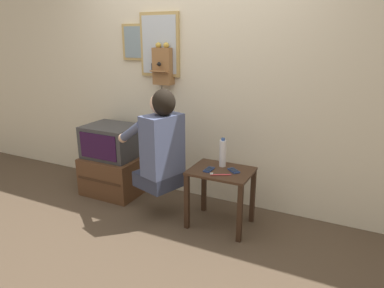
{
  "coord_description": "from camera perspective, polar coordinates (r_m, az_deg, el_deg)",
  "views": [
    {
      "loc": [
        1.5,
        -2.12,
        1.65
      ],
      "look_at": [
        0.23,
        0.46,
        0.76
      ],
      "focal_mm": 32.0,
      "sensor_mm": 36.0,
      "label": 1
    }
  ],
  "objects": [
    {
      "name": "television",
      "position": [
        3.79,
        -13.21,
        0.48
      ],
      "size": [
        0.56,
        0.45,
        0.34
      ],
      "color": "#38383A",
      "rests_on": "tv_stand"
    },
    {
      "name": "toothbrush",
      "position": [
        2.91,
        4.53,
        -5.09
      ],
      "size": [
        0.16,
        0.09,
        0.02
      ],
      "rotation": [
        0.0,
        0.0,
        2.06
      ],
      "color": "#D83F4C",
      "rests_on": "side_table"
    },
    {
      "name": "person",
      "position": [
        3.09,
        -5.3,
        0.21
      ],
      "size": [
        0.62,
        0.51,
        0.92
      ],
      "rotation": [
        0.0,
        0.0,
        1.26
      ],
      "color": "#2D3347",
      "rests_on": "ground_plane"
    },
    {
      "name": "wall_phone_antique",
      "position": [
        3.57,
        -4.85,
        12.89
      ],
      "size": [
        0.24,
        0.19,
        0.79
      ],
      "color": "olive"
    },
    {
      "name": "ground_plane",
      "position": [
        3.08,
        -7.98,
        -15.34
      ],
      "size": [
        14.0,
        14.0,
        0.0
      ],
      "primitive_type": "plane",
      "color": "#4C3D2D"
    },
    {
      "name": "wall_mirror",
      "position": [
        3.62,
        -5.41,
        16.13
      ],
      "size": [
        0.45,
        0.04,
        0.63
      ],
      "color": "tan"
    },
    {
      "name": "wall_back",
      "position": [
        3.49,
        0.61,
        11.12
      ],
      "size": [
        6.8,
        0.05,
        2.55
      ],
      "color": "beige",
      "rests_on": "ground_plane"
    },
    {
      "name": "tv_stand",
      "position": [
        3.9,
        -12.56,
        -4.86
      ],
      "size": [
        0.62,
        0.56,
        0.41
      ],
      "color": "#51331E",
      "rests_on": "ground_plane"
    },
    {
      "name": "framed_picture",
      "position": [
        3.76,
        -8.68,
        16.42
      ],
      "size": [
        0.43,
        0.03,
        0.37
      ],
      "color": "tan"
    },
    {
      "name": "side_table",
      "position": [
        3.07,
        4.82,
        -6.39
      ],
      "size": [
        0.54,
        0.42,
        0.54
      ],
      "color": "#382316",
      "rests_on": "ground_plane"
    },
    {
      "name": "cell_phone_held",
      "position": [
        3.01,
        2.83,
        -4.27
      ],
      "size": [
        0.06,
        0.12,
        0.01
      ],
      "rotation": [
        0.0,
        0.0,
        -0.01
      ],
      "color": "navy",
      "rests_on": "side_table"
    },
    {
      "name": "cell_phone_spare",
      "position": [
        3.01,
        6.96,
        -4.41
      ],
      "size": [
        0.13,
        0.13,
        0.01
      ],
      "rotation": [
        0.0,
        0.0,
        0.85
      ],
      "color": "navy",
      "rests_on": "side_table"
    },
    {
      "name": "water_bottle",
      "position": [
        3.07,
        5.15,
        -1.5
      ],
      "size": [
        0.06,
        0.06,
        0.26
      ],
      "color": "silver",
      "rests_on": "side_table"
    }
  ]
}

